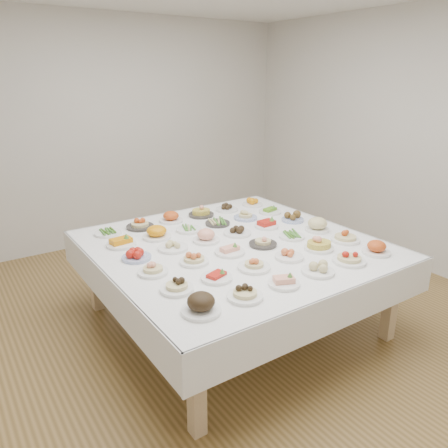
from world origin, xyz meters
TOP-DOWN VIEW (x-y plane):
  - room_envelope at (0.00, 0.00)m, footprint 5.02×5.02m
  - display_table at (0.07, -0.10)m, footprint 2.21×2.21m
  - dish_0 at (-0.73, -0.91)m, footprint 0.24×0.24m
  - dish_1 at (-0.41, -0.91)m, footprint 0.23×0.23m
  - dish_2 at (-0.09, -0.91)m, footprint 0.21×0.21m
  - dish_3 at (0.24, -0.91)m, footprint 0.23×0.23m
  - dish_4 at (0.56, -0.90)m, footprint 0.25×0.25m
  - dish_5 at (0.88, -0.90)m, footprint 0.22×0.22m
  - dish_6 at (-0.72, -0.58)m, footprint 0.22×0.22m
  - dish_7 at (-0.42, -0.59)m, footprint 0.22×0.22m
  - dish_8 at (-0.09, -0.59)m, footprint 0.24×0.24m
  - dish_9 at (0.24, -0.59)m, footprint 0.21×0.21m
  - dish_10 at (0.57, -0.59)m, footprint 0.23×0.23m
  - dish_11 at (0.89, -0.58)m, footprint 0.26×0.26m
  - dish_12 at (-0.74, -0.26)m, footprint 0.21×0.21m
  - dish_13 at (-0.40, -0.26)m, footprint 0.22×0.22m
  - dish_14 at (-0.08, -0.26)m, footprint 0.23×0.23m
  - dish_15 at (0.25, -0.27)m, footprint 0.23×0.23m
  - dish_16 at (0.57, -0.27)m, footprint 0.22×0.22m
  - dish_17 at (0.88, -0.27)m, footprint 0.21×0.21m
  - dish_18 at (-0.73, 0.05)m, footprint 0.22×0.22m
  - dish_19 at (-0.41, 0.07)m, footprint 0.24×0.24m
  - dish_20 at (-0.09, 0.07)m, footprint 0.22×0.22m
  - dish_21 at (0.23, 0.06)m, footprint 0.24×0.24m
  - dish_22 at (0.56, 0.07)m, footprint 0.22×0.22m
  - dish_23 at (0.88, 0.07)m, footprint 0.21×0.21m
  - dish_24 at (-0.72, 0.38)m, footprint 0.24×0.24m
  - dish_25 at (-0.40, 0.38)m, footprint 0.24×0.24m
  - dish_26 at (-0.08, 0.38)m, footprint 0.23×0.23m
  - dish_27 at (0.23, 0.38)m, footprint 0.25×0.23m
  - dish_28 at (0.55, 0.37)m, footprint 0.23×0.23m
  - dish_29 at (0.87, 0.39)m, footprint 0.22×0.22m
  - dish_30 at (-0.72, 0.70)m, footprint 0.23×0.23m
  - dish_31 at (-0.42, 0.70)m, footprint 0.25×0.25m
  - dish_32 at (-0.09, 0.70)m, footprint 0.22×0.22m
  - dish_33 at (0.24, 0.70)m, footprint 0.25×0.25m
  - dish_34 at (0.55, 0.70)m, footprint 0.23×0.23m
  - dish_35 at (0.89, 0.70)m, footprint 0.21×0.21m

SIDE VIEW (x-z plane):
  - display_table at x=0.07m, z-range 0.31..1.06m
  - dish_26 at x=-0.08m, z-range 0.74..0.79m
  - dish_16 at x=0.57m, z-range 0.75..0.80m
  - dish_30 at x=-0.72m, z-range 0.75..0.80m
  - dish_27 at x=0.23m, z-range 0.75..0.80m
  - dish_2 at x=-0.09m, z-range 0.74..0.82m
  - dish_29 at x=0.87m, z-range 0.74..0.83m
  - dish_9 at x=0.24m, z-range 0.74..0.82m
  - dish_7 at x=-0.42m, z-range 0.74..0.83m
  - dish_14 at x=-0.08m, z-range 0.74..0.84m
  - dish_19 at x=-0.41m, z-range 0.74..0.83m
  - dish_18 at x=-0.73m, z-range 0.74..0.83m
  - dish_21 at x=0.23m, z-range 0.74..0.84m
  - dish_34 at x=0.55m, z-range 0.74..0.84m
  - dish_3 at x=0.24m, z-range 0.74..0.84m
  - dish_35 at x=0.89m, z-range 0.75..0.84m
  - dish_22 at x=0.56m, z-range 0.74..0.85m
  - dish_23 at x=0.88m, z-range 0.75..0.85m
  - dish_12 at x=-0.74m, z-range 0.74..0.85m
  - dish_24 at x=-0.72m, z-range 0.74..0.85m
  - dish_1 at x=-0.41m, z-range 0.74..0.86m
  - dish_20 at x=-0.09m, z-range 0.74..0.86m
  - dish_28 at x=0.55m, z-range 0.74..0.86m
  - dish_15 at x=0.25m, z-range 0.74..0.86m
  - dish_6 at x=-0.72m, z-range 0.75..0.86m
  - dish_8 at x=-0.09m, z-range 0.74..0.87m
  - dish_5 at x=0.88m, z-range 0.75..0.87m
  - dish_0 at x=-0.73m, z-range 0.74..0.87m
  - dish_13 at x=-0.40m, z-range 0.75..0.87m
  - dish_32 at x=-0.09m, z-range 0.75..0.88m
  - dish_31 at x=-0.42m, z-range 0.75..0.88m
  - dish_4 at x=0.56m, z-range 0.75..0.88m
  - dish_17 at x=0.88m, z-range 0.75..0.89m
  - dish_11 at x=0.89m, z-range 0.75..0.89m
  - dish_33 at x=0.24m, z-range 0.75..0.89m
  - dish_10 at x=0.57m, z-range 0.75..0.90m
  - dish_25 at x=-0.40m, z-range 0.75..0.90m
  - room_envelope at x=0.00m, z-range 0.43..3.24m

